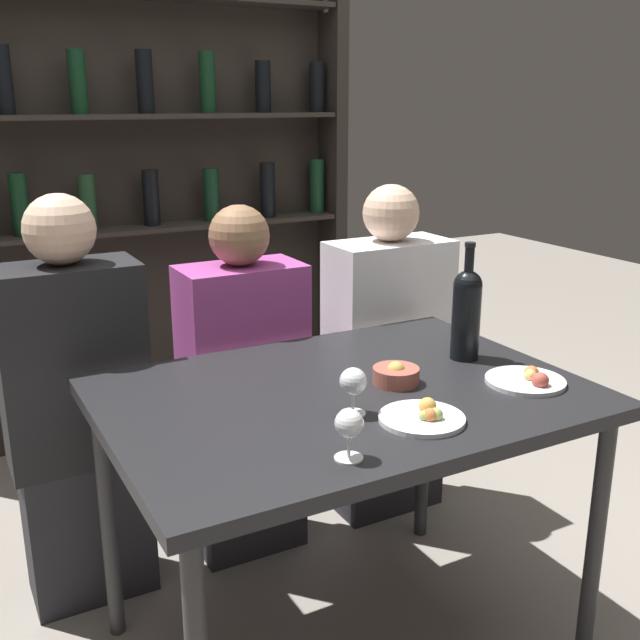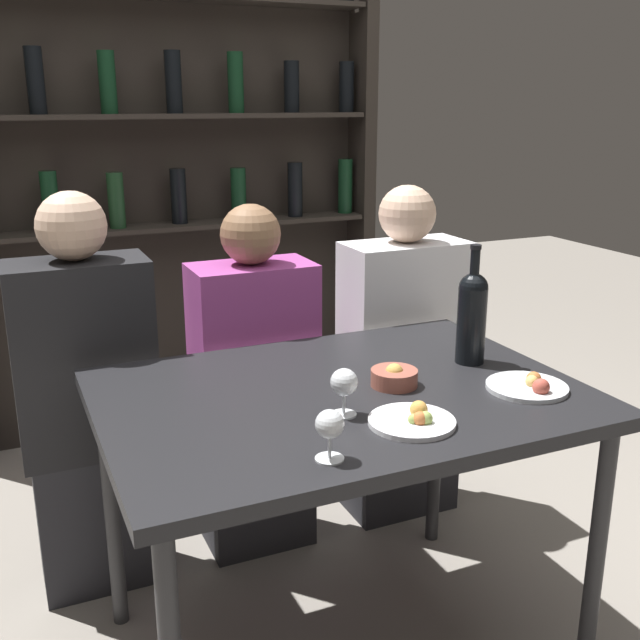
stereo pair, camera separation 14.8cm
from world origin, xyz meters
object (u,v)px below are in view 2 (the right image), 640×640
Objects in this scene: food_plate_0 at (414,420)px; snack_bowl at (394,377)px; wine_bottle at (472,313)px; seated_person_right at (402,366)px; seated_person_left at (89,410)px; wine_glass_0 at (330,426)px; seated_person_center at (255,393)px; food_plate_1 at (529,386)px; wine_glass_1 at (344,384)px.

food_plate_0 is 0.24m from snack_bowl.
wine_bottle is 0.67m from seated_person_right.
seated_person_left is 1.08m from seated_person_right.
seated_person_center is (0.16, 0.94, -0.30)m from wine_glass_0.
snack_bowl reaches higher than food_plate_1.
food_plate_1 is at bearing -38.98° from seated_person_left.
wine_glass_1 reaches higher than food_plate_1.
seated_person_right reaches higher than wine_glass_0.
wine_glass_1 is 0.09× the size of seated_person_right.
seated_person_left reaches higher than seated_person_center.
seated_person_left is (-0.69, 0.63, -0.22)m from snack_bowl.
seated_person_right is (0.56, 0.00, 0.01)m from seated_person_center.
seated_person_center reaches higher than wine_glass_1.
seated_person_left reaches higher than food_plate_0.
food_plate_0 is at bearing -54.42° from seated_person_left.
seated_person_left reaches higher than food_plate_1.
food_plate_1 is (0.37, 0.06, 0.00)m from food_plate_0.
wine_glass_1 is (0.12, 0.19, 0.00)m from wine_glass_0.
food_plate_0 is at bearing -41.63° from wine_glass_1.
seated_person_center is at bearing 128.18° from wine_bottle.
seated_person_center reaches higher than wine_glass_0.
wine_bottle reaches higher than wine_glass_1.
seated_person_center reaches higher than food_plate_0.
food_plate_1 is at bearing 9.21° from food_plate_0.
seated_person_right reaches higher than seated_person_center.
seated_person_left is (-0.61, 0.86, -0.21)m from food_plate_0.
wine_glass_0 is at bearing -161.88° from food_plate_0.
seated_person_right is (0.72, 0.94, -0.29)m from wine_glass_0.
seated_person_left is at bearing 180.00° from seated_person_right.
food_plate_1 is 0.17× the size of seated_person_left.
wine_glass_1 is (-0.48, -0.19, -0.06)m from wine_bottle.
seated_person_left reaches higher than wine_glass_0.
food_plate_0 is 1.00m from seated_person_right.
seated_person_center is (-0.16, 0.63, -0.25)m from snack_bowl.
food_plate_1 is (0.62, 0.14, -0.06)m from wine_glass_0.
wine_glass_0 is 1.21m from seated_person_right.
seated_person_right is (0.59, 0.75, -0.29)m from wine_glass_1.
wine_bottle is 3.05× the size of wine_glass_0.
seated_person_right is (1.08, 0.00, -0.02)m from seated_person_left.
snack_bowl is (-0.30, 0.16, 0.01)m from food_plate_1.
food_plate_0 is (-0.35, -0.30, -0.13)m from wine_bottle.
seated_person_right is at bearing 0.00° from seated_person_center.
snack_bowl is at bearing 43.53° from wine_glass_0.
seated_person_right reaches higher than wine_bottle.
wine_bottle is at bearing 39.82° from food_plate_0.
wine_bottle reaches higher than wine_glass_0.
wine_glass_1 is 0.24m from snack_bowl.
seated_person_right is at bearing 0.00° from seated_person_left.
wine_glass_0 is 0.64m from food_plate_1.
wine_glass_0 is 0.95× the size of wine_glass_1.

